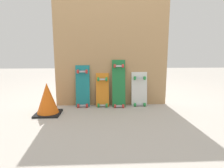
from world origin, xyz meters
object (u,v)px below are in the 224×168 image
skateboard_green (119,86)px  skateboard_white (139,91)px  skateboard_orange (102,92)px  skateboard_teal (83,89)px  traffic_cone (47,99)px

skateboard_green → skateboard_white: (0.31, 0.03, -0.09)m
skateboard_orange → skateboard_white: skateboard_white is taller
skateboard_orange → skateboard_green: bearing=-3.4°
skateboard_teal → skateboard_green: size_ratio=0.89×
skateboard_teal → traffic_cone: (-0.41, -0.34, -0.06)m
skateboard_white → skateboard_green: bearing=-174.9°
skateboard_teal → skateboard_white: size_ratio=1.17×
skateboard_green → skateboard_orange: bearing=176.6°
skateboard_white → skateboard_orange: bearing=-178.6°
skateboard_teal → traffic_cone: 0.54m
traffic_cone → skateboard_green: bearing=19.1°
skateboard_orange → skateboard_white: 0.54m
skateboard_teal → skateboard_orange: size_ratio=1.21×
skateboard_green → traffic_cone: (-0.93, -0.32, -0.10)m
skateboard_orange → skateboard_green: size_ratio=0.74×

